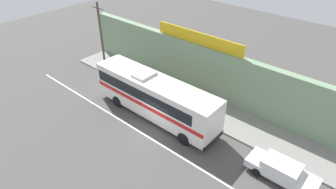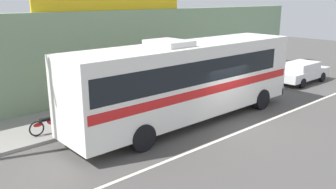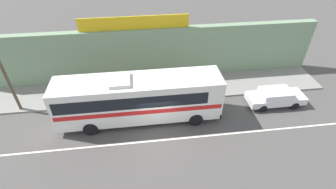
# 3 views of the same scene
# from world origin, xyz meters

# --- Properties ---
(ground_plane) EXTENTS (70.00, 70.00, 0.00)m
(ground_plane) POSITION_xyz_m (0.00, 0.00, 0.00)
(ground_plane) COLOR #4F4C49
(sidewalk_slab) EXTENTS (30.00, 3.60, 0.14)m
(sidewalk_slab) POSITION_xyz_m (0.00, 5.20, 0.07)
(sidewalk_slab) COLOR gray
(sidewalk_slab) RESTS_ON ground_plane
(storefront_facade) EXTENTS (30.00, 0.70, 4.80)m
(storefront_facade) POSITION_xyz_m (0.00, 7.35, 2.40)
(storefront_facade) COLOR gray
(storefront_facade) RESTS_ON ground_plane
(storefront_billboard) EXTENTS (9.11, 0.12, 1.10)m
(storefront_billboard) POSITION_xyz_m (-1.18, 7.35, 5.35)
(storefront_billboard) COLOR gold
(storefront_billboard) RESTS_ON storefront_facade
(road_center_stripe) EXTENTS (30.00, 0.14, 0.01)m
(road_center_stripe) POSITION_xyz_m (0.00, -0.80, 0.00)
(road_center_stripe) COLOR silver
(road_center_stripe) RESTS_ON ground_plane
(intercity_bus) EXTENTS (11.84, 2.69, 3.78)m
(intercity_bus) POSITION_xyz_m (-1.30, 1.63, 2.07)
(intercity_bus) COLOR white
(intercity_bus) RESTS_ON ground_plane
(parked_car) EXTENTS (4.57, 1.83, 1.37)m
(parked_car) POSITION_xyz_m (9.69, 2.01, 0.74)
(parked_car) COLOR silver
(parked_car) RESTS_ON ground_plane
(motorcycle_blue) EXTENTS (1.93, 0.56, 0.94)m
(motorcycle_blue) POSITION_xyz_m (-6.61, 4.10, 0.57)
(motorcycle_blue) COLOR black
(motorcycle_blue) RESTS_ON sidewalk_slab
(motorcycle_green) EXTENTS (1.95, 0.56, 0.94)m
(motorcycle_green) POSITION_xyz_m (-5.20, 3.94, 0.57)
(motorcycle_green) COLOR black
(motorcycle_green) RESTS_ON sidewalk_slab
(pedestrian_by_curb) EXTENTS (0.30, 0.48, 1.68)m
(pedestrian_by_curb) POSITION_xyz_m (-0.34, 5.05, 1.11)
(pedestrian_by_curb) COLOR navy
(pedestrian_by_curb) RESTS_ON sidewalk_slab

